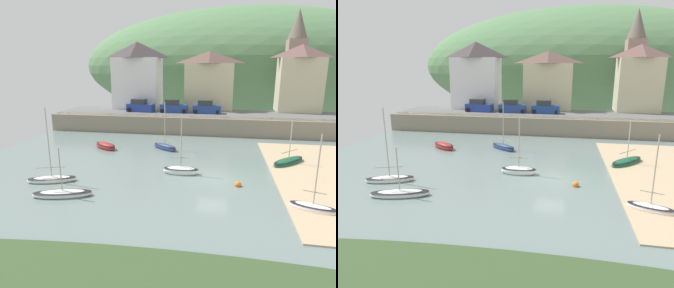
% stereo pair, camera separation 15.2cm
% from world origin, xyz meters
% --- Properties ---
extents(ground, '(48.00, 41.00, 0.61)m').
position_xyz_m(ground, '(1.40, -9.56, 0.16)').
color(ground, slate).
extents(quay_seawall, '(48.00, 9.40, 2.40)m').
position_xyz_m(quay_seawall, '(0.00, 17.50, 1.36)').
color(quay_seawall, gray).
rests_on(quay_seawall, ground).
extents(hillside_backdrop, '(80.00, 44.00, 26.85)m').
position_xyz_m(hillside_backdrop, '(5.34, 55.20, 9.40)').
color(hillside_backdrop, '#588354').
rests_on(hillside_backdrop, ground).
extents(waterfront_building_left, '(7.64, 5.81, 10.65)m').
position_xyz_m(waterfront_building_left, '(-13.45, 25.20, 7.81)').
color(waterfront_building_left, silver).
rests_on(waterfront_building_left, ground).
extents(waterfront_building_centre, '(7.82, 4.39, 9.11)m').
position_xyz_m(waterfront_building_centre, '(-1.70, 25.20, 7.04)').
color(waterfront_building_centre, beige).
rests_on(waterfront_building_centre, ground).
extents(waterfront_building_right, '(6.55, 4.60, 9.97)m').
position_xyz_m(waterfront_building_right, '(11.88, 25.20, 7.48)').
color(waterfront_building_right, beige).
rests_on(waterfront_building_right, ground).
extents(church_with_spire, '(3.00, 3.00, 15.56)m').
position_xyz_m(church_with_spire, '(11.80, 29.20, 10.41)').
color(church_with_spire, gray).
rests_on(church_with_spire, ground).
extents(sailboat_tall_mast, '(3.44, 2.91, 0.92)m').
position_xyz_m(sailboat_tall_mast, '(-12.46, 7.49, 0.28)').
color(sailboat_tall_mast, maroon).
rests_on(sailboat_tall_mast, ground).
extents(dinghy_open_wooden, '(4.41, 2.26, 3.82)m').
position_xyz_m(dinghy_open_wooden, '(-10.58, -5.55, 0.21)').
color(dinghy_open_wooden, silver).
rests_on(dinghy_open_wooden, ground).
extents(motorboat_with_cabin, '(3.38, 2.82, 5.55)m').
position_xyz_m(motorboat_with_cabin, '(-5.69, 8.35, 0.29)').
color(motorboat_with_cabin, navy).
rests_on(motorboat_with_cabin, ground).
extents(rowboat_small_beached, '(3.14, 1.11, 5.31)m').
position_xyz_m(rowboat_small_beached, '(-2.80, 0.68, 0.30)').
color(rowboat_small_beached, white).
rests_on(rowboat_small_beached, ground).
extents(sailboat_far_left, '(3.95, 4.07, 4.36)m').
position_xyz_m(sailboat_far_left, '(7.01, 5.15, 0.25)').
color(sailboat_far_left, '#145936').
rests_on(sailboat_far_left, ground).
extents(sailboat_blue_trim, '(4.01, 2.28, 6.21)m').
position_xyz_m(sailboat_blue_trim, '(-12.89, -3.06, 0.24)').
color(sailboat_blue_trim, white).
rests_on(sailboat_blue_trim, ground).
extents(fishing_boat_green, '(3.03, 1.84, 5.27)m').
position_xyz_m(fishing_boat_green, '(6.57, -4.78, 0.26)').
color(fishing_boat_green, white).
rests_on(fishing_boat_green, ground).
extents(parked_car_near_slipway, '(4.26, 2.13, 1.95)m').
position_xyz_m(parked_car_near_slipway, '(-11.91, 20.70, 3.20)').
color(parked_car_near_slipway, navy).
rests_on(parked_car_near_slipway, ground).
extents(parked_car_by_wall, '(4.12, 1.82, 1.95)m').
position_xyz_m(parked_car_by_wall, '(-6.71, 20.70, 3.20)').
color(parked_car_by_wall, navy).
rests_on(parked_car_by_wall, ground).
extents(parked_car_end_of_row, '(4.16, 1.84, 1.95)m').
position_xyz_m(parked_car_end_of_row, '(-1.74, 20.70, 3.20)').
color(parked_car_end_of_row, navy).
rests_on(parked_car_end_of_row, ground).
extents(mooring_buoy, '(0.51, 0.51, 0.51)m').
position_xyz_m(mooring_buoy, '(1.99, -1.34, 0.15)').
color(mooring_buoy, orange).
rests_on(mooring_buoy, ground).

